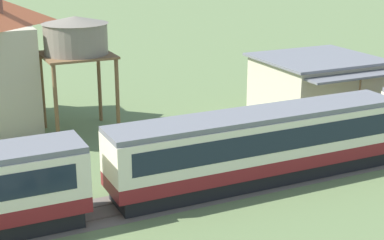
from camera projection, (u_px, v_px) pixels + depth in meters
passenger_train at (263, 143)px, 34.41m from camera, size 97.21×3.17×4.28m
railway_track at (147, 203)px, 32.09m from camera, size 162.03×3.60×0.04m
station_building at (316, 86)px, 47.27m from camera, size 8.98×9.41×4.77m
water_tower at (76, 38)px, 41.66m from camera, size 4.90×4.90×8.58m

